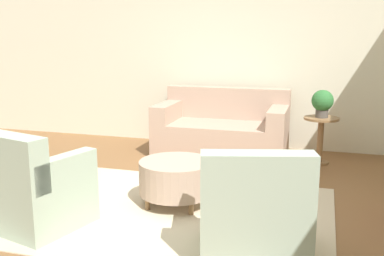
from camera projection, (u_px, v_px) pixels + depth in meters
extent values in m
plane|color=brown|center=(162.00, 212.00, 4.45)|extent=(16.00, 16.00, 0.00)
cube|color=beige|center=(227.00, 56.00, 6.97)|extent=(9.86, 0.12, 2.80)
cube|color=beige|center=(162.00, 211.00, 4.45)|extent=(3.29, 2.31, 0.01)
cube|color=tan|center=(221.00, 139.00, 6.54)|extent=(1.87, 0.98, 0.47)
cube|color=tan|center=(228.00, 103.00, 6.81)|extent=(1.87, 0.20, 0.47)
cube|color=tan|center=(168.00, 112.00, 6.67)|extent=(0.24, 0.94, 0.26)
cube|color=tan|center=(279.00, 117.00, 6.22)|extent=(0.24, 0.94, 0.26)
cube|color=olive|center=(214.00, 161.00, 6.15)|extent=(1.68, 0.05, 0.06)
cube|color=#9EB29E|center=(37.00, 201.00, 4.11)|extent=(0.98, 0.93, 0.43)
cube|color=#9EB29E|center=(7.00, 161.00, 3.79)|extent=(0.84, 0.41, 0.47)
cube|color=#9EB29E|center=(63.00, 170.00, 3.89)|extent=(0.32, 0.72, 0.26)
cube|color=#9EB29E|center=(12.00, 159.00, 4.23)|extent=(0.32, 0.72, 0.26)
cube|color=olive|center=(67.00, 208.00, 4.44)|extent=(0.72, 0.24, 0.06)
cube|color=#9EB29E|center=(252.00, 227.00, 3.56)|extent=(0.98, 0.93, 0.43)
cube|color=#9EB29E|center=(258.00, 184.00, 3.20)|extent=(0.84, 0.41, 0.47)
cube|color=#9EB29E|center=(296.00, 185.00, 3.50)|extent=(0.32, 0.72, 0.26)
cube|color=#9EB29E|center=(210.00, 185.00, 3.52)|extent=(0.32, 0.72, 0.26)
cube|color=olive|center=(247.00, 230.00, 3.94)|extent=(0.72, 0.24, 0.06)
cylinder|color=tan|center=(176.00, 177.00, 4.59)|extent=(0.76, 0.76, 0.33)
cylinder|color=olive|center=(148.00, 203.00, 4.48)|extent=(0.05, 0.05, 0.12)
cylinder|color=olive|center=(191.00, 208.00, 4.36)|extent=(0.05, 0.05, 0.12)
cylinder|color=olive|center=(163.00, 189.00, 4.91)|extent=(0.05, 0.05, 0.12)
cylinder|color=olive|center=(204.00, 193.00, 4.78)|extent=(0.05, 0.05, 0.12)
cylinder|color=olive|center=(321.00, 119.00, 6.01)|extent=(0.46, 0.46, 0.03)
cylinder|color=olive|center=(320.00, 142.00, 6.07)|extent=(0.08, 0.08, 0.61)
cylinder|color=olive|center=(319.00, 162.00, 6.13)|extent=(0.26, 0.26, 0.03)
cylinder|color=#4C4742|center=(322.00, 114.00, 5.99)|extent=(0.17, 0.17, 0.10)
sphere|color=#2D6B33|center=(323.00, 101.00, 5.96)|extent=(0.29, 0.29, 0.29)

